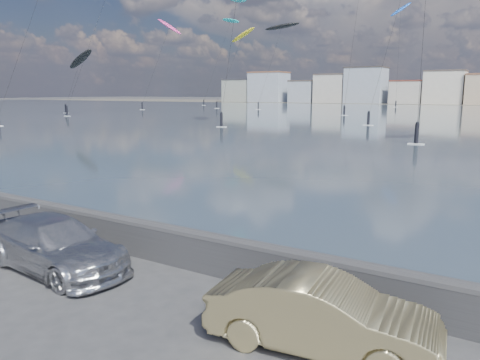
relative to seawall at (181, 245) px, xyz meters
The scene contains 10 objects.
ground 2.76m from the seawall, 90.00° to the right, with size 700.00×700.00×0.00m, color #333335.
seawall is the anchor object (origin of this frame).
car_silver 3.23m from the seawall, 144.12° to the right, with size 1.88×4.62×1.34m, color silver.
car_champagne 5.04m from the seawall, 21.92° to the right, with size 1.42×4.07×1.34m, color tan.
kitesurfer_0 153.32m from the seawall, 101.74° to the left, with size 6.78×12.55×32.53m.
kitesurfer_1 128.50m from the seawall, 115.78° to the left, with size 10.32×17.94×24.15m.
kitesurfer_8 126.56m from the seawall, 130.23° to the left, with size 6.83×16.70×25.04m.
kitesurfer_9 105.70m from the seawall, 141.42° to the left, with size 8.43×8.96×14.48m.
kitesurfer_10 132.38m from the seawall, 120.83° to the left, with size 8.52×14.26×23.28m.
kitesurfer_13 165.55m from the seawall, 122.52° to the left, with size 9.07×16.39×31.36m.
Camera 1 is at (7.48, -6.43, 4.51)m, focal length 35.00 mm.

